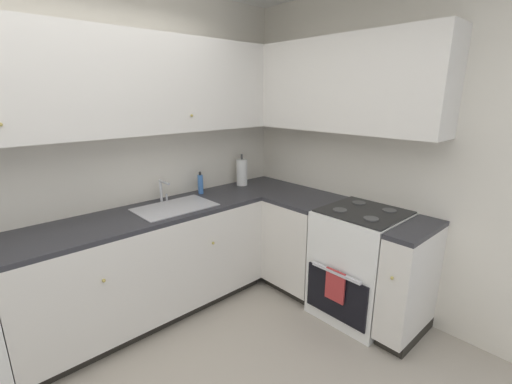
% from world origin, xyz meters
% --- Properties ---
extents(wall_back, '(4.15, 0.05, 2.66)m').
position_xyz_m(wall_back, '(0.00, 1.50, 1.33)').
color(wall_back, silver).
rests_on(wall_back, ground_plane).
extents(wall_right, '(0.05, 3.04, 2.66)m').
position_xyz_m(wall_right, '(2.05, 0.00, 1.33)').
color(wall_right, silver).
rests_on(wall_right, ground_plane).
extents(lower_cabinets_back, '(2.01, 0.62, 0.88)m').
position_xyz_m(lower_cabinets_back, '(0.42, 1.17, 0.44)').
color(lower_cabinets_back, silver).
rests_on(lower_cabinets_back, ground_plane).
extents(countertop_back, '(3.22, 0.60, 0.03)m').
position_xyz_m(countertop_back, '(0.42, 1.17, 0.90)').
color(countertop_back, '#2D2D33').
rests_on(countertop_back, lower_cabinets_back).
extents(lower_cabinets_right, '(0.62, 1.40, 0.88)m').
position_xyz_m(lower_cabinets_right, '(1.73, 0.31, 0.44)').
color(lower_cabinets_right, silver).
rests_on(lower_cabinets_right, ground_plane).
extents(countertop_right, '(0.60, 1.40, 0.03)m').
position_xyz_m(countertop_right, '(1.73, 0.31, 0.90)').
color(countertop_right, '#2D2D33').
rests_on(countertop_right, lower_cabinets_right).
extents(oven_range, '(0.68, 0.62, 1.06)m').
position_xyz_m(oven_range, '(1.75, 0.01, 0.47)').
color(oven_range, white).
rests_on(oven_range, ground_plane).
extents(upper_cabinets_back, '(2.90, 0.34, 0.74)m').
position_xyz_m(upper_cabinets_back, '(0.26, 1.31, 1.89)').
color(upper_cabinets_back, silver).
extents(upper_cabinets_right, '(0.32, 1.95, 0.74)m').
position_xyz_m(upper_cabinets_right, '(1.87, 0.50, 1.89)').
color(upper_cabinets_right, silver).
extents(sink, '(0.63, 0.40, 0.10)m').
position_xyz_m(sink, '(0.69, 1.14, 0.87)').
color(sink, '#B7B7BC').
rests_on(sink, countertop_back).
extents(faucet, '(0.07, 0.16, 0.20)m').
position_xyz_m(faucet, '(0.69, 1.35, 1.03)').
color(faucet, silver).
rests_on(faucet, countertop_back).
extents(soap_bottle, '(0.05, 0.05, 0.21)m').
position_xyz_m(soap_bottle, '(1.09, 1.35, 1.01)').
color(soap_bottle, '#3F72BF').
rests_on(soap_bottle, countertop_back).
extents(paper_towel_roll, '(0.11, 0.11, 0.33)m').
position_xyz_m(paper_towel_roll, '(1.58, 1.33, 1.05)').
color(paper_towel_roll, white).
rests_on(paper_towel_roll, countertop_back).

